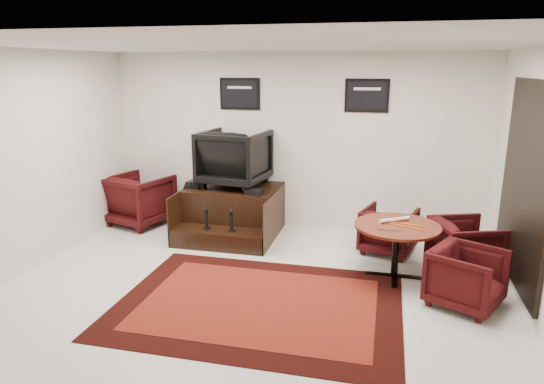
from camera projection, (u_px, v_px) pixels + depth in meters
The scene contains 16 objects.
ground at pixel (254, 291), 5.75m from camera, with size 6.00×6.00×0.00m, color silver.
room_shell at pixel (291, 141), 5.32m from camera, with size 6.02×5.02×2.81m.
area_rug at pixel (259, 304), 5.43m from camera, with size 3.13×2.35×0.01m.
shine_podium at pixel (233, 212), 7.65m from camera, with size 1.44×1.48×0.74m.
shine_chair at pixel (235, 155), 7.56m from camera, with size 0.95×0.89×0.98m, color black.
shoes_pair at pixel (196, 184), 7.58m from camera, with size 0.26×0.31×0.11m.
polish_kit at pixel (254, 192), 7.15m from camera, with size 0.24×0.17×0.08m, color black.
umbrella_black at pixel (179, 207), 7.63m from camera, with size 0.31×0.12×0.85m, color black, non-canonical shape.
umbrella_hooked at pixel (183, 208), 7.74m from camera, with size 0.29×0.11×0.78m, color black, non-canonical shape.
armchair_side at pixel (140, 197), 8.08m from camera, with size 0.90×0.84×0.93m, color black.
meeting_table at pixel (397, 231), 5.99m from camera, with size 1.05×1.05×0.69m.
table_chair_back at pixel (389, 228), 6.86m from camera, with size 0.70×0.65×0.72m, color black.
table_chair_window at pixel (465, 244), 6.19m from camera, with size 0.74×0.70×0.76m, color black.
table_chair_corner at pixel (467, 275), 5.31m from camera, with size 0.71×0.66×0.73m, color black.
paper_roll at pixel (395, 220), 6.08m from camera, with size 0.05×0.05×0.42m, color silver.
table_clutter at pixel (405, 226), 5.90m from camera, with size 0.57×0.34×0.01m.
Camera 1 is at (1.43, -5.07, 2.59)m, focal length 32.00 mm.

